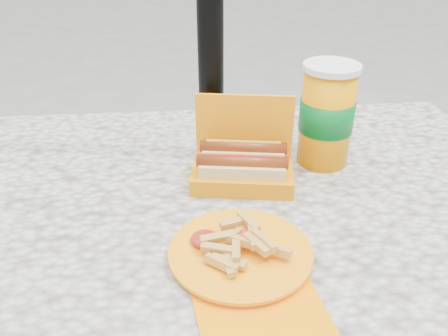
{
  "coord_description": "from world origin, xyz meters",
  "views": [
    {
      "loc": [
        -0.05,
        -0.73,
        1.22
      ],
      "look_at": [
        0.01,
        0.01,
        0.8
      ],
      "focal_mm": 38.0,
      "sensor_mm": 36.0,
      "label": 1
    }
  ],
  "objects": [
    {
      "name": "picnic_table",
      "position": [
        0.0,
        0.0,
        0.64
      ],
      "size": [
        1.2,
        0.8,
        0.75
      ],
      "color": "beige",
      "rests_on": "ground"
    },
    {
      "name": "hotdog_box",
      "position": [
        0.05,
        0.04,
        0.78
      ],
      "size": [
        0.21,
        0.15,
        0.16
      ],
      "rotation": [
        0.0,
        0.0,
        -0.16
      ],
      "color": "orange",
      "rests_on": "picnic_table"
    },
    {
      "name": "fries_plate",
      "position": [
        0.02,
        -0.19,
        0.76
      ],
      "size": [
        0.22,
        0.3,
        0.04
      ],
      "rotation": [
        0.0,
        0.0,
        0.42
      ],
      "color": "#FF8700",
      "rests_on": "picnic_table"
    },
    {
      "name": "soda_cup",
      "position": [
        0.22,
        0.11,
        0.85
      ],
      "size": [
        0.11,
        0.11,
        0.21
      ],
      "rotation": [
        0.0,
        0.0,
        0.41
      ],
      "color": "#F69100",
      "rests_on": "picnic_table"
    }
  ]
}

